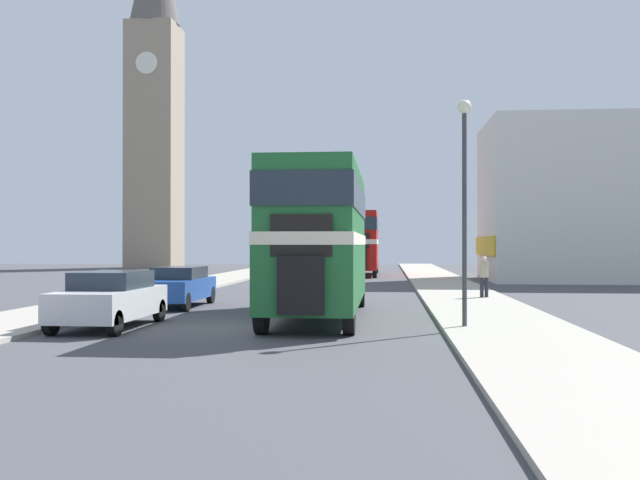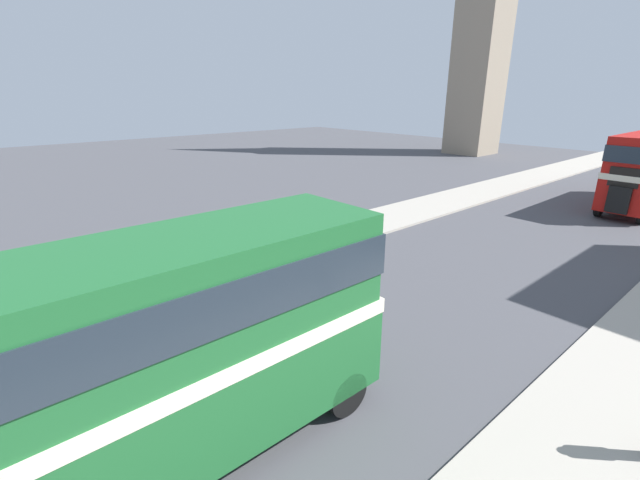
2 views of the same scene
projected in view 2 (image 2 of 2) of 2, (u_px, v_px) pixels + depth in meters
double_decker_bus at (127, 358)px, 6.94m from camera, size 2.49×9.94×4.43m
car_parked_mid at (188, 292)px, 13.47m from camera, size 1.71×4.29×1.43m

